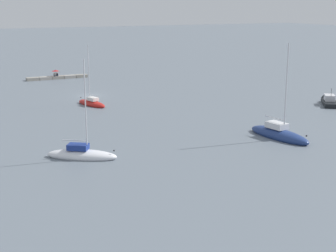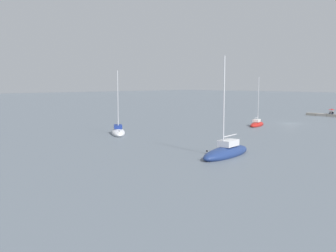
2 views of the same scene
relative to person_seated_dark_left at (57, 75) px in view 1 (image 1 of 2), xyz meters
The scene contains 9 objects.
ground_plane 21.42m from the person_seated_dark_left, 90.13° to the left, with size 500.00×500.00×0.00m, color slate.
seawall_pier 0.57m from the person_seated_dark_left, 115.05° to the right, with size 12.48×1.64×0.60m.
person_seated_dark_left is the anchor object (origin of this frame).
person_seated_grey_right 0.57m from the person_seated_dark_left, 10.61° to the left, with size 0.44×0.63×0.73m.
umbrella_open_red 0.92m from the person_seated_dark_left, 21.04° to the right, with size 1.47×1.47×1.31m.
sailboat_red_mid 29.62m from the person_seated_dark_left, 85.50° to the left, with size 3.52×6.59×9.35m.
sailboat_white_far 55.93m from the person_seated_dark_left, 77.99° to the left, with size 7.04×5.82×10.22m.
sailboat_navy_outer 58.35m from the person_seated_dark_left, 100.78° to the left, with size 3.50×8.90×11.25m.
motorboat_black_near 54.32m from the person_seated_dark_left, 124.18° to the left, with size 5.18×6.01×3.43m.
Camera 1 is at (25.30, 79.63, 14.93)m, focal length 53.34 mm.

